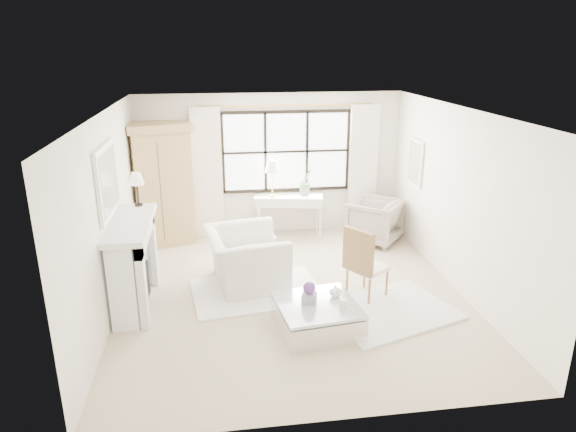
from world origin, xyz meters
name	(u,v)px	position (x,y,z in m)	size (l,w,h in m)	color
floor	(292,294)	(0.00, 0.00, 0.00)	(5.50, 5.50, 0.00)	#C5B192
ceiling	(292,111)	(0.00, 0.00, 2.70)	(5.50, 5.50, 0.00)	white
wall_back	(271,165)	(0.00, 2.75, 1.35)	(5.00, 5.00, 0.00)	white
wall_front	(337,299)	(0.00, -2.75, 1.35)	(5.00, 5.00, 0.00)	silver
wall_left	(109,216)	(-2.50, 0.00, 1.35)	(5.50, 5.50, 0.00)	silver
wall_right	(459,201)	(2.50, 0.00, 1.35)	(5.50, 5.50, 0.00)	white
window_pane	(286,152)	(0.30, 2.73, 1.60)	(2.40, 0.02, 1.50)	white
window_frame	(286,152)	(0.30, 2.72, 1.60)	(2.50, 0.04, 1.50)	black
curtain_rod	(287,106)	(0.30, 2.67, 2.47)	(0.04, 0.04, 3.30)	#AE843C
curtain_left	(208,174)	(-1.20, 2.65, 1.24)	(0.55, 0.10, 2.47)	white
curtain_right	(363,169)	(1.80, 2.65, 1.24)	(0.55, 0.10, 2.47)	white
fireplace	(131,263)	(-2.27, 0.00, 0.65)	(0.58, 1.66, 1.26)	silver
mirror_frame	(107,181)	(-2.47, 0.00, 1.84)	(0.05, 1.15, 0.95)	white
mirror_glass	(109,181)	(-2.44, 0.00, 1.84)	(0.02, 1.00, 0.80)	silver
art_frame	(415,162)	(2.47, 1.70, 1.55)	(0.04, 0.62, 0.82)	white
art_canvas	(414,162)	(2.45, 1.70, 1.55)	(0.01, 0.52, 0.72)	#B8AB8E
mantel_lamp	(136,180)	(-2.20, 0.70, 1.65)	(0.22, 0.22, 0.51)	black
armoire	(162,184)	(-2.02, 2.41, 1.14)	(1.27, 0.98, 2.24)	tan
console_table	(289,215)	(0.31, 2.48, 0.40)	(1.36, 0.68, 0.80)	white
console_lamp	(272,168)	(0.00, 2.47, 1.36)	(0.28, 0.28, 0.69)	#B1913D
orchid_plant	(306,181)	(0.64, 2.49, 1.06)	(0.29, 0.23, 0.52)	#5A7850
side_table	(264,247)	(-0.30, 1.11, 0.33)	(0.40, 0.40, 0.51)	white
rug_left	(257,291)	(-0.51, 0.13, 0.02)	(1.90, 1.34, 0.03)	white
rug_right	(388,311)	(1.25, -0.74, 0.02)	(1.74, 1.30, 0.03)	silver
club_armchair	(246,258)	(-0.64, 0.45, 0.42)	(1.29, 1.13, 0.84)	silver
wingback_chair	(374,221)	(1.85, 1.91, 0.41)	(0.87, 0.89, 0.81)	gray
french_chair	(366,277)	(1.06, -0.24, 0.31)	(0.67, 0.67, 1.08)	olive
coffee_table	(317,317)	(0.18, -1.04, 0.18)	(1.12, 1.12, 0.38)	silver
planter_box	(309,298)	(0.08, -1.00, 0.45)	(0.18, 0.18, 0.13)	gray
planter_flowers	(309,288)	(0.08, -1.00, 0.59)	(0.16, 0.16, 0.16)	#5A317C
pillar_candle	(343,304)	(0.47, -1.21, 0.44)	(0.10, 0.10, 0.12)	beige
coffee_vase	(336,291)	(0.45, -0.89, 0.47)	(0.16, 0.16, 0.17)	silver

